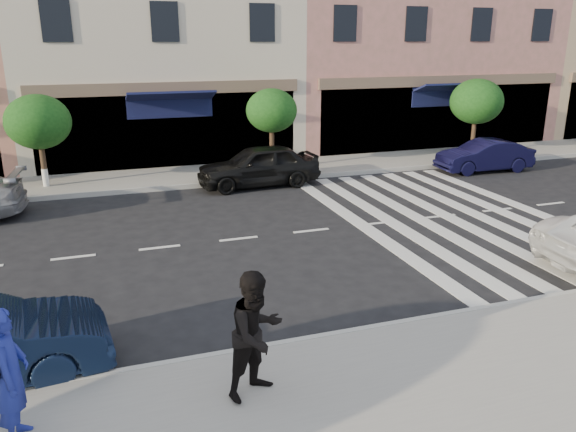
% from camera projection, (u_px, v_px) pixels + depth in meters
% --- Properties ---
extents(ground, '(120.00, 120.00, 0.00)m').
position_uv_depth(ground, '(289.00, 306.00, 10.82)').
color(ground, black).
rests_on(ground, ground).
extents(sidewalk_near, '(60.00, 4.50, 0.15)m').
position_uv_depth(sidewalk_near, '(380.00, 423.00, 7.41)').
color(sidewalk_near, gray).
rests_on(sidewalk_near, ground).
extents(sidewalk_far, '(60.00, 3.00, 0.15)m').
position_uv_depth(sidewalk_far, '(193.00, 176.00, 20.73)').
color(sidewalk_far, gray).
rests_on(sidewalk_far, ground).
extents(building_centre, '(11.00, 9.00, 11.00)m').
position_uv_depth(building_centre, '(152.00, 25.00, 24.35)').
color(building_centre, beige).
rests_on(building_centre, ground).
extents(building_east_mid, '(13.00, 9.00, 13.00)m').
position_uv_depth(building_east_mid, '(398.00, 5.00, 27.72)').
color(building_east_mid, tan).
rests_on(building_east_mid, ground).
extents(street_tree_wb, '(2.10, 2.10, 3.06)m').
position_uv_depth(street_tree_wb, '(38.00, 122.00, 18.34)').
color(street_tree_wb, '#473323').
rests_on(street_tree_wb, sidewalk_far).
extents(street_tree_c, '(1.90, 1.90, 3.04)m').
position_uv_depth(street_tree_c, '(272.00, 111.00, 20.77)').
color(street_tree_c, '#473323').
rests_on(street_tree_c, sidewalk_far).
extents(street_tree_ea, '(2.20, 2.20, 3.19)m').
position_uv_depth(street_tree_ea, '(477.00, 102.00, 23.51)').
color(street_tree_ea, '#473323').
rests_on(street_tree_ea, sidewalk_far).
extents(photographer, '(0.46, 0.67, 1.80)m').
position_uv_depth(photographer, '(10.00, 376.00, 6.74)').
color(photographer, navy).
rests_on(photographer, sidewalk_near).
extents(walker, '(1.11, 1.02, 1.83)m').
position_uv_depth(walker, '(257.00, 334.00, 7.67)').
color(walker, black).
rests_on(walker, sidewalk_near).
extents(car_far_mid, '(4.30, 1.89, 1.44)m').
position_uv_depth(car_far_mid, '(258.00, 166.00, 19.42)').
color(car_far_mid, black).
rests_on(car_far_mid, ground).
extents(car_far_right, '(3.77, 1.49, 1.22)m').
position_uv_depth(car_far_right, '(484.00, 156.00, 21.61)').
color(car_far_right, black).
rests_on(car_far_right, ground).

